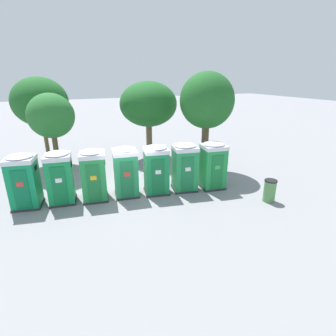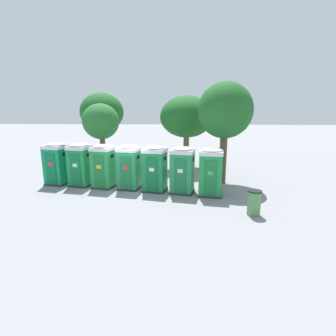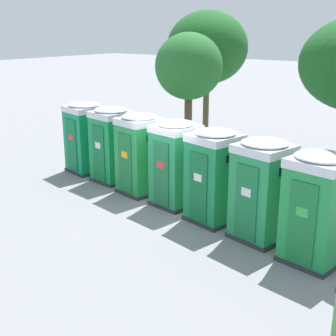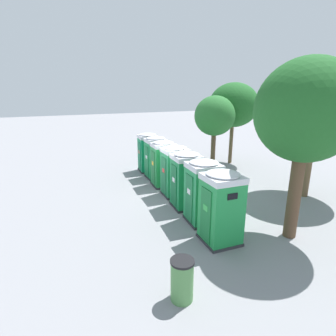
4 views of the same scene
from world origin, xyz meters
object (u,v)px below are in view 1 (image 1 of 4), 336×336
object	(u,v)px
portapotty_0	(24,181)
street_tree_0	(207,101)
portapotty_4	(156,169)
portapotty_5	(185,167)
street_tree_1	(51,116)
trash_can	(270,191)
street_tree_2	(148,104)
portapotty_6	(213,165)
street_tree_3	(40,102)
portapotty_1	(60,177)
portapotty_3	(126,172)
portapotty_2	(94,175)

from	to	relation	value
portapotty_0	street_tree_0	xyz separation A→B (m)	(10.10, 0.76, 3.10)
portapotty_4	portapotty_5	world-z (taller)	same
street_tree_1	trash_can	distance (m)	12.81
street_tree_2	trash_can	xyz separation A→B (m)	(2.81, -9.12, -3.34)
portapotty_5	street_tree_2	distance (m)	6.70
portapotty_0	portapotty_6	size ratio (longest dim) A/B	1.00
street_tree_0	street_tree_2	xyz separation A→B (m)	(-2.18, 4.10, -0.48)
street_tree_1	street_tree_3	xyz separation A→B (m)	(-0.51, 2.09, 0.65)
portapotty_1	street_tree_1	distance (m)	4.94
portapotty_3	portapotty_6	world-z (taller)	same
street_tree_1	street_tree_2	size ratio (longest dim) A/B	0.89
portapotty_2	portapotty_3	bearing A→B (deg)	-7.03
portapotty_3	street_tree_2	bearing A→B (deg)	59.15
street_tree_2	street_tree_0	bearing A→B (deg)	-61.97
portapotty_4	street_tree_0	distance (m)	5.38
portapotty_6	street_tree_3	xyz separation A→B (m)	(-8.05, 7.95, 2.93)
portapotty_1	portapotty_3	bearing A→B (deg)	-9.79
portapotty_5	street_tree_1	xyz separation A→B (m)	(-6.04, 5.48, 2.27)
portapotty_6	street_tree_2	world-z (taller)	street_tree_2
portapotty_0	street_tree_0	bearing A→B (deg)	4.28
portapotty_1	portapotty_2	size ratio (longest dim) A/B	1.00
trash_can	street_tree_2	bearing A→B (deg)	107.10
portapotty_3	street_tree_1	size ratio (longest dim) A/B	0.52
portapotty_1	portapotty_3	world-z (taller)	same
portapotty_0	portapotty_2	distance (m)	3.09
street_tree_3	portapotty_6	bearing A→B (deg)	-44.63
portapotty_0	portapotty_1	bearing A→B (deg)	-7.81
portapotty_1	street_tree_2	xyz separation A→B (m)	(6.38, 5.06, 2.62)
portapotty_0	portapotty_6	xyz separation A→B (m)	(9.11, -1.68, 0.00)
portapotty_6	trash_can	world-z (taller)	portapotty_6
portapotty_5	street_tree_1	size ratio (longest dim) A/B	0.52
portapotty_1	street_tree_0	xyz separation A→B (m)	(8.57, 0.97, 3.10)
portapotty_2	street_tree_2	size ratio (longest dim) A/B	0.46
portapotty_1	portapotty_6	xyz separation A→B (m)	(7.58, -1.47, -0.00)
portapotty_1	portapotty_4	xyz separation A→B (m)	(4.55, -0.85, -0.00)
portapotty_1	street_tree_0	size ratio (longest dim) A/B	0.42
portapotty_0	street_tree_0	distance (m)	10.59
portapotty_6	portapotty_3	bearing A→B (deg)	168.23
portapotty_2	portapotty_6	bearing A→B (deg)	-10.58
portapotty_2	trash_can	bearing A→B (deg)	-25.85
portapotty_5	trash_can	world-z (taller)	portapotty_5
portapotty_0	portapotty_3	distance (m)	4.63
street_tree_1	portapotty_6	bearing A→B (deg)	-37.83
portapotty_3	trash_can	bearing A→B (deg)	-29.89
portapotty_0	portapotty_5	world-z (taller)	same
street_tree_0	portapotty_4	bearing A→B (deg)	-155.64
street_tree_1	portapotty_4	bearing A→B (deg)	-49.24
street_tree_0	trash_can	world-z (taller)	street_tree_0
street_tree_3	street_tree_1	bearing A→B (deg)	-76.40
portapotty_0	portapotty_4	distance (m)	6.18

